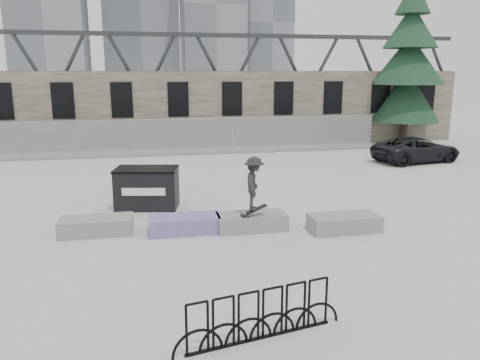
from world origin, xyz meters
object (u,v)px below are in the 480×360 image
planter_center_right (251,221)px  planter_offset (344,222)px  dumpster (147,188)px  suv (417,149)px  planter_center_left (184,223)px  bike_rack (261,316)px  planter_far_left (96,225)px  spruce_tree (409,62)px  skateboarder (254,184)px

planter_center_right → planter_offset: 2.66m
dumpster → suv: size_ratio=0.50×
planter_center_left → planter_center_right: 1.93m
planter_offset → bike_rack: bearing=-126.6°
planter_offset → suv: (7.96, 9.28, 0.37)m
planter_far_left → planter_offset: (6.95, -1.14, 0.00)m
bike_rack → planter_far_left: bearing=118.2°
planter_far_left → spruce_tree: bearing=38.9°
dumpster → bike_rack: (1.82, -8.51, -0.24)m
bike_rack → suv: (11.65, 14.24, 0.19)m
spruce_tree → skateboarder: bearing=-131.7°
spruce_tree → skateboarder: spruce_tree is taller
bike_rack → skateboarder: bearing=78.2°
dumpster → spruce_tree: bearing=47.0°
planter_center_right → skateboarder: (0.02, -0.21, 1.16)m
spruce_tree → skateboarder: (-13.32, -14.96, -3.63)m
skateboarder → planter_center_left: bearing=95.5°
planter_center_right → skateboarder: skateboarder is taller
planter_offset → spruce_tree: (10.77, 15.41, 4.79)m
bike_rack → skateboarder: (1.13, 5.41, 0.98)m
planter_far_left → suv: (14.91, 8.14, 0.37)m
planter_offset → dumpster: bearing=147.2°
planter_center_left → planter_center_right: (1.93, -0.14, 0.00)m
planter_far_left → planter_center_right: same height
planter_center_right → planter_offset: size_ratio=1.00×
dumpster → planter_far_left: bearing=-109.9°
suv → planter_offset: bearing=129.8°
planter_far_left → planter_offset: 7.04m
planter_far_left → spruce_tree: 23.25m
planter_center_right → spruce_tree: 20.46m
suv → planter_center_right: bearing=119.7°
planter_center_right → suv: (10.54, 8.62, 0.37)m
planter_far_left → suv: suv is taller
spruce_tree → planter_center_left: bearing=-136.3°
skateboarder → spruce_tree: bearing=-26.0°
dumpster → skateboarder: 4.35m
planter_center_left → planter_offset: size_ratio=1.00×
planter_offset → skateboarder: (-2.56, 0.45, 1.16)m
planter_center_right → skateboarder: size_ratio=1.18×
bike_rack → suv: suv is taller
planter_far_left → bike_rack: (3.26, -6.10, 0.18)m
bike_rack → planter_offset: bearing=53.4°
planter_center_right → bike_rack: bearing=-101.2°
planter_center_right → spruce_tree: (13.34, 14.75, 4.79)m
planter_far_left → suv: bearing=28.6°
planter_center_left → skateboarder: skateboarder is taller
dumpster → spruce_tree: 20.60m
planter_offset → dumpster: dumpster is taller
planter_center_left → bike_rack: (0.82, -5.76, 0.18)m
spruce_tree → skateboarder: 20.36m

